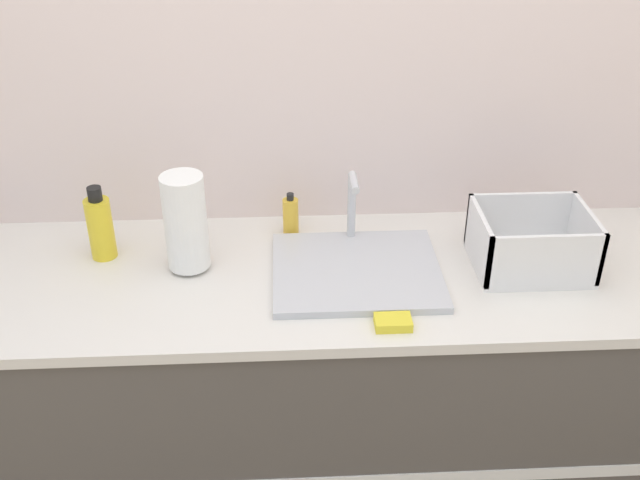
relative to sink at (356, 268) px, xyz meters
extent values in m
cube|color=silver|center=(-0.17, 0.36, 0.39)|extent=(4.98, 0.06, 2.60)
cube|color=#514C47|center=(-0.17, 0.01, -0.48)|extent=(2.58, 0.64, 0.86)
cube|color=silver|center=(-0.17, 0.01, -0.03)|extent=(2.60, 0.66, 0.03)
cube|color=silver|center=(0.00, -0.01, -0.01)|extent=(0.45, 0.39, 0.02)
cylinder|color=silver|center=(0.00, 0.17, 0.10)|extent=(0.02, 0.02, 0.20)
cylinder|color=silver|center=(0.00, 0.12, 0.20)|extent=(0.02, 0.10, 0.02)
cylinder|color=#4C4C51|center=(-0.45, 0.05, -0.01)|extent=(0.09, 0.09, 0.01)
cylinder|color=white|center=(-0.45, 0.05, 0.13)|extent=(0.11, 0.11, 0.27)
cube|color=white|center=(0.48, 0.01, -0.01)|extent=(0.30, 0.25, 0.01)
cube|color=white|center=(0.48, -0.11, 0.07)|extent=(0.30, 0.01, 0.15)
cube|color=white|center=(0.48, 0.13, 0.07)|extent=(0.30, 0.01, 0.15)
cube|color=white|center=(0.33, 0.01, 0.07)|extent=(0.01, 0.25, 0.15)
cube|color=white|center=(0.62, 0.01, 0.07)|extent=(0.01, 0.25, 0.15)
cylinder|color=yellow|center=(-0.70, 0.12, 0.07)|extent=(0.07, 0.07, 0.18)
cylinder|color=black|center=(-0.70, 0.12, 0.18)|extent=(0.04, 0.04, 0.04)
cylinder|color=gold|center=(-0.17, 0.22, 0.04)|extent=(0.05, 0.05, 0.11)
cylinder|color=black|center=(-0.17, 0.22, 0.11)|extent=(0.02, 0.02, 0.02)
cube|color=yellow|center=(0.07, -0.24, 0.00)|extent=(0.09, 0.06, 0.02)
camera|label=1|loc=(-0.19, -1.70, 1.10)|focal=42.00mm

